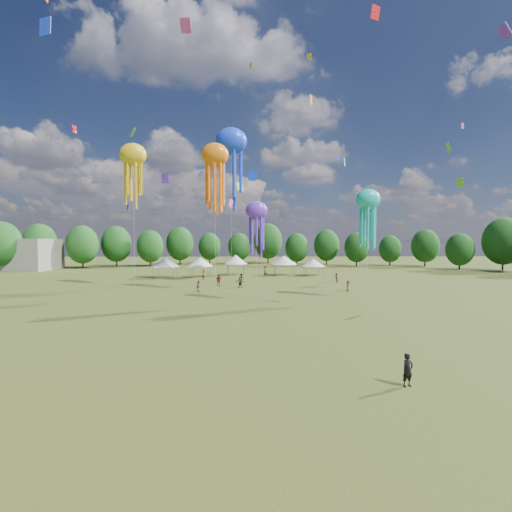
{
  "coord_description": "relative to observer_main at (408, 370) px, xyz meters",
  "views": [
    {
      "loc": [
        -1.14,
        -18.53,
        7.42
      ],
      "look_at": [
        -0.57,
        15.0,
        6.0
      ],
      "focal_mm": 24.56,
      "sensor_mm": 36.0,
      "label": 1
    }
  ],
  "objects": [
    {
      "name": "small_kites",
      "position": [
        -7.96,
        43.3,
        28.63
      ],
      "size": [
        73.62,
        56.76,
        45.48
      ],
      "color": "orange",
      "rests_on": "ground"
    },
    {
      "name": "festival_tents",
      "position": [
        -10.59,
        56.9,
        2.3
      ],
      "size": [
        36.3,
        10.85,
        4.46
      ],
      "color": "#47474C",
      "rests_on": "ground"
    },
    {
      "name": "observer_main",
      "position": [
        0.0,
        0.0,
        0.0
      ],
      "size": [
        0.72,
        0.59,
        1.7
      ],
      "primitive_type": "imported",
      "rotation": [
        0.0,
        0.0,
        0.33
      ],
      "color": "black",
      "rests_on": "ground"
    },
    {
      "name": "treeline",
      "position": [
        -10.77,
        63.61,
        5.69
      ],
      "size": [
        201.57,
        95.24,
        13.43
      ],
      "color": "#38281C",
      "rests_on": "ground"
    },
    {
      "name": "ground",
      "position": [
        -6.9,
        1.1,
        -0.85
      ],
      "size": [
        300.0,
        300.0,
        0.0
      ],
      "primitive_type": "plane",
      "color": "#384416",
      "rests_on": "ground"
    },
    {
      "name": "spectators_far",
      "position": [
        -6.46,
        44.53,
        0.03
      ],
      "size": [
        25.19,
        27.35,
        1.91
      ],
      "color": "gray",
      "rests_on": "ground"
    },
    {
      "name": "spectator_near",
      "position": [
        -15.63,
        33.66,
        -0.05
      ],
      "size": [
        0.97,
        0.91,
        1.6
      ],
      "primitive_type": "imported",
      "rotation": [
        0.0,
        0.0,
        2.63
      ],
      "color": "gray",
      "rests_on": "ground"
    },
    {
      "name": "show_kites",
      "position": [
        -13.11,
        37.84,
        18.0
      ],
      "size": [
        36.81,
        21.29,
        26.85
      ],
      "color": "orange",
      "rests_on": "ground"
    }
  ]
}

